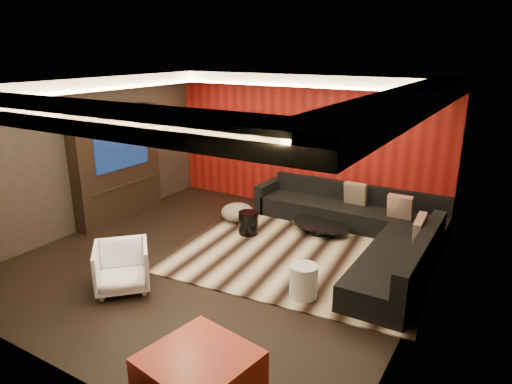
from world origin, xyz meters
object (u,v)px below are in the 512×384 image
Objects in this scene: drum_stool at (248,223)px; sectional_sofa at (364,229)px; coffee_table at (320,228)px; orange_ottoman at (199,374)px; armchair at (122,267)px; white_side_table at (304,282)px.

sectional_sofa reaches higher than drum_stool.
orange_ottoman is at bearing -82.40° from coffee_table.
drum_stool is 2.63m from armchair.
drum_stool is at bearing -159.63° from sectional_sofa.
white_side_table is 0.64× the size of armchair.
drum_stool is 0.87× the size of white_side_table.
sectional_sofa is (0.12, 2.20, 0.02)m from white_side_table.
sectional_sofa is (1.93, 0.72, 0.03)m from drum_stool.
white_side_table is 2.17m from orange_ottoman.
drum_stool reaches higher than orange_ottoman.
orange_ottoman reaches higher than coffee_table.
orange_ottoman is at bearing -71.47° from armchair.
orange_ottoman is (0.58, -4.35, 0.10)m from coffee_table.
sectional_sofa reaches higher than coffee_table.
orange_ottoman is at bearing -92.81° from white_side_table.
armchair is at bearing -154.46° from white_side_table.
armchair reaches higher than orange_ottoman.
orange_ottoman is (1.70, -3.65, -0.01)m from drum_stool.
drum_stool is 0.56× the size of armchair.
coffee_table is 1.16× the size of orange_ottoman.
white_side_table reaches higher than drum_stool.
coffee_table is 2.29m from white_side_table.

